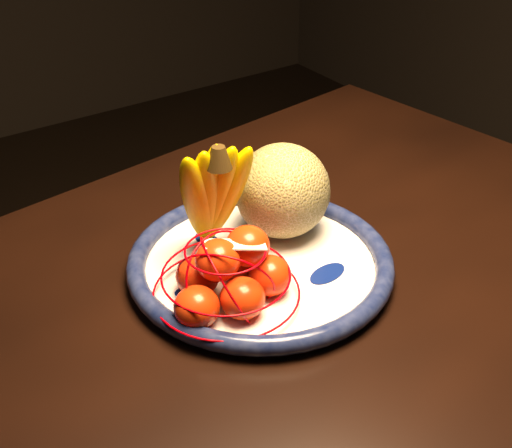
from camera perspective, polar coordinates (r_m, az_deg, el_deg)
dining_table at (r=0.86m, az=-3.76°, el=-15.16°), size 1.61×1.10×0.75m
fruit_bowl at (r=0.93m, az=0.35°, el=-3.18°), size 0.35×0.35×0.03m
cantaloupe at (r=0.96m, az=2.13°, el=2.67°), size 0.13×0.13×0.13m
banana_bunch at (r=0.90m, az=-3.57°, el=2.61°), size 0.12×0.12×0.19m
mandarin_bag at (r=0.86m, az=-2.13°, el=-4.15°), size 0.20×0.20×0.11m
price_tag at (r=0.83m, az=-1.66°, el=-1.66°), size 0.08×0.06×0.01m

